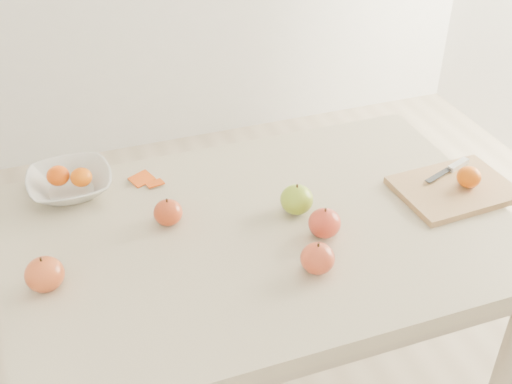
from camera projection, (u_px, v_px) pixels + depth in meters
name	position (u px, v px, depth m)	size (l,w,h in m)	color
table	(263.00, 258.00, 1.60)	(1.20, 0.80, 0.75)	beige
cutting_board	(454.00, 189.00, 1.66)	(0.29, 0.21, 0.02)	tan
board_tangerine	(469.00, 177.00, 1.64)	(0.06, 0.06, 0.05)	#CB5D07
fruit_bowl	(70.00, 184.00, 1.65)	(0.21, 0.21, 0.05)	silver
bowl_tangerine_near	(58.00, 176.00, 1.64)	(0.06, 0.06, 0.05)	#DB4B07
bowl_tangerine_far	(81.00, 177.00, 1.63)	(0.06, 0.06, 0.05)	#E55A08
orange_peel_a	(142.00, 180.00, 1.71)	(0.06, 0.04, 0.00)	#D1490E
orange_peel_b	(155.00, 184.00, 1.69)	(0.04, 0.04, 0.00)	#CB470E
paring_knife	(455.00, 166.00, 1.72)	(0.17, 0.07, 0.01)	white
apple_green	(297.00, 199.00, 1.58)	(0.08, 0.08, 0.07)	#739F17
apple_red_d	(45.00, 274.00, 1.35)	(0.08, 0.08, 0.07)	maroon
apple_red_a	(168.00, 212.00, 1.54)	(0.07, 0.07, 0.06)	maroon
apple_red_e	(325.00, 223.00, 1.50)	(0.08, 0.08, 0.07)	maroon
apple_red_c	(318.00, 258.00, 1.40)	(0.08, 0.08, 0.07)	maroon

